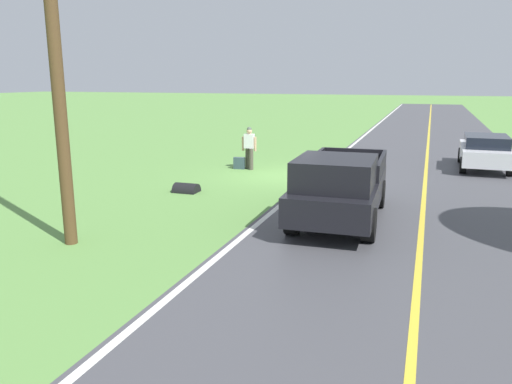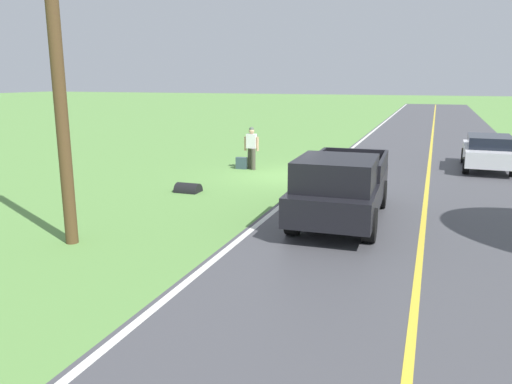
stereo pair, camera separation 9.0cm
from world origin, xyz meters
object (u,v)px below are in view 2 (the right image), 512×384
Objects in this scene: suitcase_carried at (242,163)px; pickup_truck_passing at (341,186)px; utility_pole_roadside at (58,76)px; sedan_near_oncoming at (488,151)px; hitchhiker_walking at (252,146)px.

suitcase_carried is 0.09× the size of pickup_truck_passing.
suitcase_carried is 10.81m from utility_pole_roadside.
pickup_truck_passing reaches higher than sedan_near_oncoming.
pickup_truck_passing is 0.73× the size of utility_pole_roadside.
sedan_near_oncoming is at bearing 105.14° from suitcase_carried.
sedan_near_oncoming is at bearing -125.83° from utility_pole_roadside.
pickup_truck_passing is (-5.27, 6.47, 0.72)m from suitcase_carried.
utility_pole_roadside reaches higher than suitcase_carried.
sedan_near_oncoming is at bearing -113.85° from pickup_truck_passing.
sedan_near_oncoming is 16.98m from utility_pole_roadside.
hitchhiker_walking is 9.73m from sedan_near_oncoming.
pickup_truck_passing is at bearing 126.43° from hitchhiker_walking.
pickup_truck_passing is 10.71m from sedan_near_oncoming.
utility_pole_roadside is (9.79, 13.55, 2.97)m from sedan_near_oncoming.
sedan_near_oncoming is (-9.19, -3.21, -0.23)m from hitchhiker_walking.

